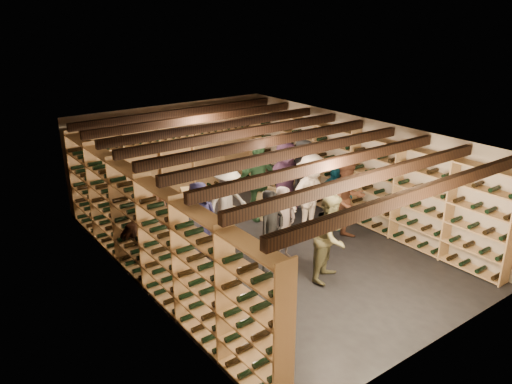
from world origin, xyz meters
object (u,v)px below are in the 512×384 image
at_px(person_5, 158,226).
at_px(person_12, 303,173).
at_px(person_0, 188,232).
at_px(person_1, 271,232).
at_px(crate_stack_right, 265,203).
at_px(person_10, 258,182).
at_px(person_8, 347,200).
at_px(crate_stack_left, 193,202).
at_px(crate_loose, 230,213).
at_px(person_9, 228,201).
at_px(person_11, 286,177).
at_px(person_7, 285,224).
at_px(person_4, 333,198).
at_px(person_6, 199,219).
at_px(person_2, 331,237).
at_px(person_3, 311,195).

xyz_separation_m(person_5, person_12, (4.32, 0.82, -0.03)).
relative_size(person_0, person_1, 0.91).
height_order(crate_stack_right, person_10, person_10).
relative_size(crate_stack_right, person_8, 0.38).
height_order(crate_stack_left, crate_loose, crate_stack_left).
height_order(crate_stack_left, person_8, person_8).
bearing_deg(person_9, person_11, 3.26).
xyz_separation_m(crate_stack_right, person_7, (-1.01, -1.96, 0.43)).
relative_size(crate_stack_right, person_4, 0.45).
xyz_separation_m(person_4, person_5, (-3.92, 0.65, 0.13)).
distance_m(crate_loose, person_6, 2.15).
relative_size(crate_loose, person_2, 0.30).
height_order(person_1, person_7, person_1).
relative_size(person_7, person_12, 0.90).
distance_m(person_0, person_4, 3.48).
distance_m(person_1, person_6, 1.57).
distance_m(crate_loose, person_5, 2.92).
relative_size(crate_loose, person_3, 0.28).
height_order(person_3, person_8, person_3).
distance_m(crate_loose, person_3, 2.20).
height_order(crate_stack_right, person_5, person_5).
bearing_deg(person_2, person_7, 79.30).
height_order(person_5, person_10, person_10).
distance_m(crate_stack_right, person_7, 2.25).
distance_m(person_1, person_10, 2.54).
bearing_deg(person_10, person_0, -152.00).
distance_m(crate_stack_right, person_6, 2.41).
height_order(person_10, person_12, person_10).
height_order(crate_loose, person_1, person_1).
bearing_deg(person_9, person_6, -161.47).
xyz_separation_m(person_3, person_10, (-0.47, 1.32, 0.01)).
xyz_separation_m(person_1, person_4, (2.29, 0.71, -0.07)).
bearing_deg(person_2, crate_stack_left, 74.71).
bearing_deg(crate_stack_left, person_7, -83.86).
bearing_deg(person_7, person_6, 118.12).
height_order(person_6, person_9, person_9).
height_order(person_1, person_5, person_5).
xyz_separation_m(crate_loose, person_2, (-0.11, -3.49, 0.75)).
xyz_separation_m(person_6, person_12, (3.42, 0.79, 0.08)).
height_order(person_7, person_10, person_10).
xyz_separation_m(person_9, person_12, (2.44, 0.33, 0.07)).
distance_m(person_7, person_10, 2.12).
bearing_deg(crate_loose, person_10, -47.68).
xyz_separation_m(crate_stack_left, person_10, (1.12, -1.09, 0.57)).
height_order(person_1, person_11, person_11).
distance_m(person_1, person_7, 0.55).
height_order(person_0, person_6, person_6).
xyz_separation_m(person_5, person_7, (2.13, -1.14, -0.12)).
bearing_deg(person_2, person_0, 112.29).
xyz_separation_m(person_1, person_7, (0.50, 0.22, -0.05)).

